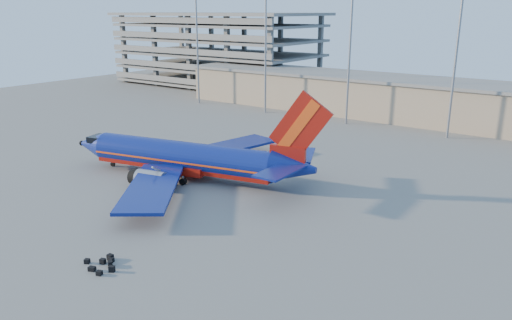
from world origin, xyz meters
name	(u,v)px	position (x,y,z in m)	size (l,w,h in m)	color
ground	(219,193)	(0.00, 0.00, 0.00)	(220.00, 220.00, 0.00)	slate
terminal_building	(441,102)	(10.00, 58.00, 4.32)	(122.00, 16.00, 8.50)	gray
parking_garage	(218,46)	(-62.00, 74.05, 11.73)	(62.00, 32.00, 21.40)	slate
light_mast_row	(401,36)	(5.00, 46.00, 17.55)	(101.60, 1.60, 28.65)	gray
aircraft_main	(189,158)	(-7.21, 2.35, 2.79)	(38.12, 36.26, 13.07)	navy
luggage_pile	(104,264)	(3.66, -20.39, 0.24)	(3.69, 2.89, 0.55)	black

